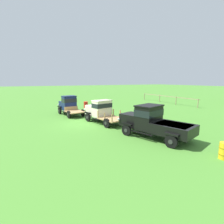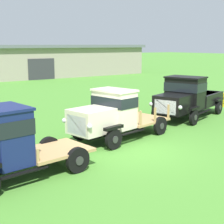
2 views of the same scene
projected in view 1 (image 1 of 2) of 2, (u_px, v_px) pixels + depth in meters
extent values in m
plane|color=#47842D|center=(84.00, 123.00, 16.82)|extent=(240.00, 240.00, 0.00)
cylinder|color=#997F60|center=(198.00, 104.00, 25.71)|extent=(0.12, 0.12, 1.36)
cylinder|color=#997F60|center=(176.00, 101.00, 29.17)|extent=(0.12, 0.12, 1.36)
cylinder|color=#997F60|center=(160.00, 98.00, 33.13)|extent=(0.12, 0.12, 1.36)
cylinder|color=#997F60|center=(144.00, 97.00, 36.64)|extent=(0.12, 0.12, 1.36)
cube|color=#997F60|center=(168.00, 96.00, 31.17)|extent=(12.76, 0.08, 0.10)
cylinder|color=black|center=(60.00, 111.00, 21.28)|extent=(0.84, 0.28, 0.83)
cylinder|color=#2D2D2D|center=(59.00, 111.00, 21.22)|extent=(0.29, 0.07, 0.29)
cylinder|color=black|center=(73.00, 109.00, 22.23)|extent=(0.84, 0.28, 0.83)
cylinder|color=#2D2D2D|center=(74.00, 109.00, 22.28)|extent=(0.29, 0.07, 0.29)
cylinder|color=black|center=(69.00, 115.00, 18.86)|extent=(0.84, 0.28, 0.83)
cylinder|color=#2D2D2D|center=(68.00, 115.00, 18.80)|extent=(0.29, 0.07, 0.29)
cylinder|color=black|center=(83.00, 113.00, 19.81)|extent=(0.84, 0.28, 0.83)
cylinder|color=#2D2D2D|center=(84.00, 113.00, 19.86)|extent=(0.29, 0.07, 0.29)
cube|color=black|center=(70.00, 111.00, 20.64)|extent=(4.48, 1.48, 0.12)
cube|color=#141E51|center=(65.00, 105.00, 21.84)|extent=(1.72, 1.37, 0.91)
cube|color=silver|center=(63.00, 105.00, 22.46)|extent=(0.18, 0.93, 0.68)
sphere|color=silver|center=(58.00, 105.00, 22.10)|extent=(0.20, 0.20, 0.20)
sphere|color=silver|center=(68.00, 104.00, 22.81)|extent=(0.20, 0.20, 0.20)
cube|color=black|center=(59.00, 107.00, 21.20)|extent=(0.97, 0.32, 0.12)
cube|color=black|center=(73.00, 106.00, 22.14)|extent=(0.97, 0.32, 0.12)
cube|color=#141E51|center=(69.00, 103.00, 20.72)|extent=(1.21, 1.60, 1.62)
cube|color=black|center=(69.00, 100.00, 20.65)|extent=(1.26, 1.64, 0.45)
cube|color=#141E51|center=(69.00, 96.00, 20.57)|extent=(1.32, 1.68, 0.08)
cube|color=black|center=(63.00, 111.00, 20.33)|extent=(1.45, 0.32, 0.05)
cube|color=black|center=(76.00, 110.00, 21.26)|extent=(1.45, 0.32, 0.05)
cube|color=tan|center=(75.00, 112.00, 19.56)|extent=(2.37, 1.98, 0.10)
cube|color=tan|center=(71.00, 108.00, 20.36)|extent=(0.28, 1.60, 0.44)
cylinder|color=black|center=(88.00, 117.00, 17.43)|extent=(0.83, 0.32, 0.82)
cylinder|color=#2D2D2D|center=(87.00, 117.00, 17.37)|extent=(0.29, 0.09, 0.29)
cylinder|color=black|center=(104.00, 115.00, 18.63)|extent=(0.83, 0.32, 0.82)
cylinder|color=#2D2D2D|center=(104.00, 115.00, 18.69)|extent=(0.29, 0.09, 0.29)
cylinder|color=black|center=(107.00, 123.00, 15.08)|extent=(0.83, 0.32, 0.82)
cylinder|color=#2D2D2D|center=(106.00, 123.00, 15.03)|extent=(0.29, 0.09, 0.29)
cylinder|color=black|center=(123.00, 120.00, 16.29)|extent=(0.83, 0.32, 0.82)
cylinder|color=#2D2D2D|center=(124.00, 120.00, 16.35)|extent=(0.29, 0.09, 0.29)
cube|color=black|center=(104.00, 118.00, 16.94)|extent=(4.64, 1.95, 0.12)
cube|color=beige|center=(95.00, 110.00, 18.10)|extent=(1.85, 1.65, 0.96)
cube|color=silver|center=(91.00, 109.00, 18.70)|extent=(0.27, 1.06, 0.72)
sphere|color=silver|center=(85.00, 109.00, 18.25)|extent=(0.20, 0.20, 0.20)
sphere|color=silver|center=(96.00, 108.00, 19.15)|extent=(0.20, 0.20, 0.20)
cube|color=black|center=(88.00, 113.00, 17.35)|extent=(0.96, 0.38, 0.12)
cube|color=black|center=(103.00, 111.00, 18.55)|extent=(0.96, 0.38, 0.12)
cube|color=beige|center=(102.00, 109.00, 17.05)|extent=(1.34, 1.88, 1.53)
cube|color=black|center=(102.00, 105.00, 16.99)|extent=(1.39, 1.92, 0.43)
cube|color=beige|center=(102.00, 101.00, 16.90)|extent=(1.46, 1.97, 0.08)
cube|color=black|center=(95.00, 119.00, 16.53)|extent=(1.43, 0.42, 0.05)
cube|color=black|center=(110.00, 116.00, 17.71)|extent=(1.43, 0.42, 0.05)
cube|color=tan|center=(113.00, 119.00, 15.91)|extent=(2.63, 2.36, 0.10)
cube|color=tan|center=(98.00, 114.00, 16.06)|extent=(0.09, 0.09, 0.63)
cube|color=tan|center=(113.00, 112.00, 17.20)|extent=(0.09, 0.09, 0.63)
cube|color=tan|center=(105.00, 116.00, 15.28)|extent=(0.09, 0.09, 0.63)
cube|color=tan|center=(120.00, 114.00, 16.42)|extent=(0.09, 0.09, 0.63)
cube|color=tan|center=(112.00, 118.00, 14.49)|extent=(0.09, 0.09, 0.63)
cube|color=tan|center=(128.00, 115.00, 15.64)|extent=(0.09, 0.09, 0.63)
cylinder|color=black|center=(127.00, 130.00, 12.96)|extent=(0.82, 0.41, 0.81)
cylinder|color=#2D2D2D|center=(126.00, 130.00, 12.89)|extent=(0.28, 0.12, 0.28)
cylinder|color=black|center=(143.00, 125.00, 14.47)|extent=(0.82, 0.41, 0.81)
cylinder|color=#2D2D2D|center=(144.00, 125.00, 14.54)|extent=(0.28, 0.12, 0.28)
cylinder|color=black|center=(171.00, 142.00, 10.55)|extent=(0.82, 0.41, 0.81)
cylinder|color=#2D2D2D|center=(170.00, 142.00, 10.48)|extent=(0.28, 0.12, 0.28)
cylinder|color=black|center=(185.00, 134.00, 12.06)|extent=(0.82, 0.41, 0.81)
cylinder|color=#2D2D2D|center=(186.00, 134.00, 12.13)|extent=(0.28, 0.12, 0.28)
cube|color=black|center=(154.00, 131.00, 12.55)|extent=(5.15, 2.68, 0.12)
cube|color=black|center=(133.00, 119.00, 13.78)|extent=(2.02, 1.94, 0.93)
cube|color=silver|center=(125.00, 119.00, 14.33)|extent=(0.42, 1.14, 0.69)
sphere|color=silver|center=(119.00, 119.00, 13.75)|extent=(0.20, 0.20, 0.20)
sphere|color=silver|center=(131.00, 116.00, 14.89)|extent=(0.20, 0.20, 0.20)
cube|color=black|center=(127.00, 124.00, 12.88)|extent=(0.95, 0.48, 0.12)
cube|color=black|center=(143.00, 120.00, 14.39)|extent=(0.95, 0.48, 0.12)
cube|color=black|center=(149.00, 118.00, 12.72)|extent=(1.77, 2.19, 1.68)
cube|color=black|center=(149.00, 112.00, 12.65)|extent=(1.83, 2.24, 0.47)
cube|color=black|center=(149.00, 106.00, 12.56)|extent=(1.91, 2.31, 0.08)
cube|color=black|center=(141.00, 133.00, 12.06)|extent=(1.70, 0.67, 0.05)
cube|color=black|center=(157.00, 127.00, 13.54)|extent=(1.70, 0.67, 0.05)
cube|color=black|center=(173.00, 129.00, 11.49)|extent=(3.08, 2.68, 0.69)
cube|color=black|center=(174.00, 125.00, 11.43)|extent=(2.59, 2.27, 0.06)
cube|color=black|center=(172.00, 134.00, 10.47)|extent=(0.91, 0.47, 0.12)
cube|color=black|center=(186.00, 128.00, 11.98)|extent=(0.91, 0.47, 0.12)
cylinder|color=red|center=(86.00, 105.00, 25.88)|extent=(0.61, 0.61, 0.94)
cylinder|color=maroon|center=(86.00, 104.00, 25.85)|extent=(0.64, 0.64, 0.03)
cylinder|color=maroon|center=(86.00, 106.00, 25.92)|extent=(0.64, 0.64, 0.03)
cylinder|color=gold|center=(224.00, 151.00, 9.07)|extent=(0.52, 0.52, 0.88)
cylinder|color=#896E0F|center=(224.00, 154.00, 9.10)|extent=(0.55, 0.55, 0.03)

